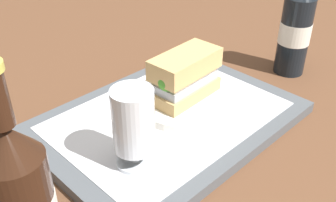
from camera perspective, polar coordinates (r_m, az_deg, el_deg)
The scene contains 7 objects.
ground_plane at distance 0.70m, azimuth 0.00°, elevation -3.44°, with size 3.00×3.00×0.00m, color brown.
tray at distance 0.70m, azimuth 0.00°, elevation -2.78°, with size 0.44×0.32×0.02m, color #4C5156.
placemat at distance 0.69m, azimuth 0.00°, elevation -2.06°, with size 0.38×0.27×0.00m, color silver.
plate at distance 0.72m, azimuth 2.38°, elevation 0.22°, with size 0.19×0.19×0.01m, color silver.
sandwich at distance 0.69m, azimuth 2.30°, elevation 3.62°, with size 0.14×0.07×0.08m.
beer_glass at distance 0.55m, azimuth -5.00°, elevation -3.36°, with size 0.06×0.06×0.12m.
second_bottle at distance 0.87m, azimuth 17.97°, elevation 10.21°, with size 0.07×0.07×0.27m.
Camera 1 is at (0.40, 0.40, 0.41)m, focal length 42.26 mm.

